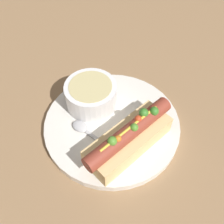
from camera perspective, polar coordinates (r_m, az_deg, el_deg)
ground_plane at (r=0.55m, az=0.00°, el=-3.25°), size 4.00×4.00×0.00m
dinner_plate at (r=0.54m, az=0.00°, el=-2.75°), size 0.28×0.28×0.02m
hot_dog at (r=0.48m, az=3.69°, el=-5.59°), size 0.20×0.09×0.07m
soup_bowl at (r=0.54m, az=-4.58°, el=3.88°), size 0.11×0.11×0.05m
spoon at (r=0.52m, az=-5.34°, el=-4.35°), size 0.05×0.14×0.01m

